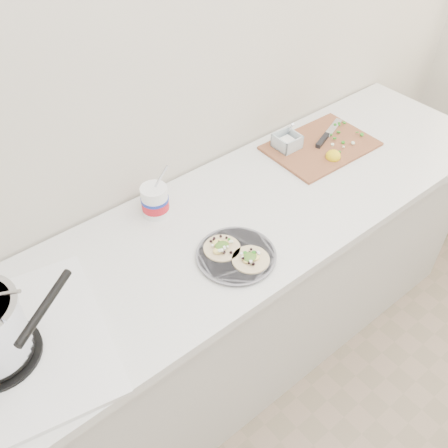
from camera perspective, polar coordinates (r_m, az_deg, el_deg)
counter at (r=2.11m, az=0.67°, el=-8.29°), size 2.44×0.66×0.90m
taco_plate at (r=1.64m, az=1.40°, el=-3.41°), size 0.27×0.27×0.04m
tub at (r=1.78m, az=-7.84°, el=2.90°), size 0.10×0.10×0.22m
cutboard at (r=2.16m, az=10.70°, el=9.06°), size 0.45×0.32×0.07m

